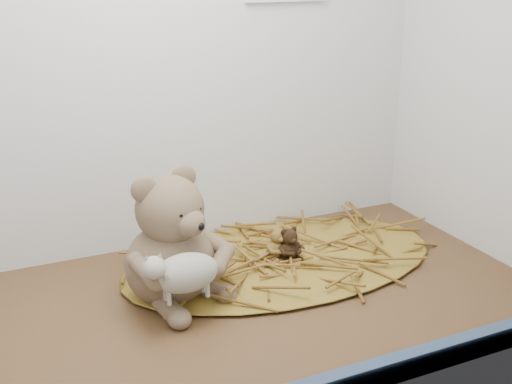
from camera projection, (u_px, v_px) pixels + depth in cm
name	position (u px, v px, depth cm)	size (l,w,h in cm)	color
alcove_shell	(177.00, 34.00, 101.12)	(120.40, 60.20, 90.40)	#3D2415
straw_bed	(283.00, 259.00, 126.27)	(64.67, 37.55, 1.25)	brown
main_teddy	(169.00, 237.00, 108.75)	(19.03, 20.09, 23.60)	#816A4F
toy_lamb	(186.00, 273.00, 102.48)	(14.11, 8.61, 9.12)	#B4B3A2
mini_teddy_tan	(277.00, 240.00, 125.35)	(5.21, 5.50, 6.46)	brown
mini_teddy_brown	(289.00, 242.00, 124.59)	(5.25, 5.54, 6.51)	black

